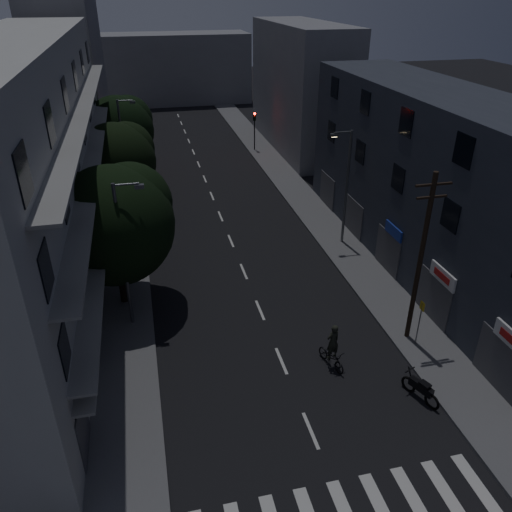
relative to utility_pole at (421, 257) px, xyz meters
name	(u,v)px	position (x,y,z in m)	size (l,w,h in m)	color
ground	(219,214)	(-6.91, 18.24, -4.87)	(160.00, 160.00, 0.00)	black
sidewalk_left	(125,222)	(-14.41, 18.24, -4.79)	(3.00, 90.00, 0.15)	#565659
sidewalk_right	(307,205)	(0.59, 18.24, -4.79)	(3.00, 90.00, 0.15)	#565659
lane_markings	(208,187)	(-6.91, 24.49, -4.86)	(0.15, 60.50, 0.01)	beige
building_left	(30,170)	(-18.89, 11.24, 2.13)	(7.00, 36.00, 14.00)	#A9A9A4
building_right	(437,184)	(5.08, 7.24, 0.63)	(6.19, 28.00, 11.00)	#2B2F3A
building_far_left	(72,73)	(-18.91, 41.24, 3.13)	(6.00, 20.00, 16.00)	slate
building_far_right	(300,88)	(5.09, 35.24, 1.63)	(6.00, 20.00, 13.00)	slate
building_far_end	(170,69)	(-6.91, 63.24, 0.13)	(24.00, 8.00, 10.00)	slate
tree_near	(114,221)	(-14.35, 6.87, 0.36)	(6.58, 6.58, 8.11)	black
tree_mid	(117,159)	(-14.42, 19.39, -0.11)	(5.99, 5.99, 7.37)	black
tree_far	(119,128)	(-14.25, 27.88, 0.13)	(6.26, 6.26, 7.74)	black
traffic_signal_far_right	(255,123)	(-0.20, 34.56, -1.77)	(0.28, 0.37, 4.10)	black
traffic_signal_far_left	(131,134)	(-13.41, 32.87, -1.77)	(0.28, 0.37, 4.10)	black
street_lamp_left_near	(125,250)	(-13.90, 4.55, -0.27)	(1.51, 0.25, 8.00)	#525359
street_lamp_right	(345,183)	(0.69, 11.10, -0.27)	(1.51, 0.25, 8.00)	#54575B
street_lamp_left_far	(124,143)	(-13.89, 24.46, -0.27)	(1.51, 0.25, 8.00)	#54565B
utility_pole	(421,257)	(0.00, 0.00, 0.00)	(1.80, 0.24, 9.00)	black
bus_stop_sign	(420,315)	(0.12, -0.68, -2.98)	(0.06, 0.35, 2.52)	#595B60
motorcycle	(420,389)	(-1.58, -4.12, -4.34)	(0.98, 1.99, 1.34)	black
cyclist	(332,352)	(-4.65, -1.12, -4.06)	(1.20, 2.01, 2.41)	black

